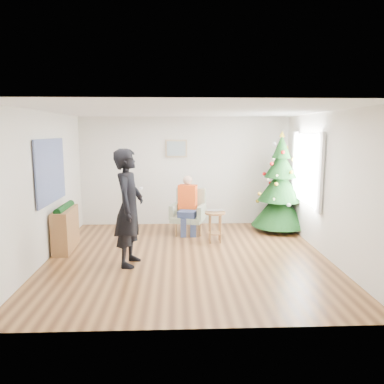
{
  "coord_description": "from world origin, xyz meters",
  "views": [
    {
      "loc": [
        -0.19,
        -6.5,
        2.25
      ],
      "look_at": [
        0.1,
        0.6,
        1.1
      ],
      "focal_mm": 35.0,
      "sensor_mm": 36.0,
      "label": 1
    }
  ],
  "objects_px": {
    "stool": "(215,227)",
    "standing_man": "(129,208)",
    "armchair": "(189,217)",
    "console": "(66,229)",
    "christmas_tree": "(280,186)"
  },
  "relations": [
    {
      "from": "christmas_tree",
      "to": "standing_man",
      "type": "bearing_deg",
      "value": -146.17
    },
    {
      "from": "christmas_tree",
      "to": "stool",
      "type": "xyz_separation_m",
      "value": [
        -1.57,
        -0.86,
        -0.7
      ]
    },
    {
      "from": "armchair",
      "to": "console",
      "type": "relative_size",
      "value": 0.98
    },
    {
      "from": "christmas_tree",
      "to": "stool",
      "type": "height_order",
      "value": "christmas_tree"
    },
    {
      "from": "armchair",
      "to": "standing_man",
      "type": "xyz_separation_m",
      "value": [
        -1.06,
        -1.98,
        0.63
      ]
    },
    {
      "from": "armchair",
      "to": "standing_man",
      "type": "bearing_deg",
      "value": -101.27
    },
    {
      "from": "christmas_tree",
      "to": "console",
      "type": "relative_size",
      "value": 2.26
    },
    {
      "from": "armchair",
      "to": "standing_man",
      "type": "height_order",
      "value": "standing_man"
    },
    {
      "from": "christmas_tree",
      "to": "standing_man",
      "type": "height_order",
      "value": "christmas_tree"
    },
    {
      "from": "console",
      "to": "christmas_tree",
      "type": "bearing_deg",
      "value": 12.96
    },
    {
      "from": "christmas_tree",
      "to": "armchair",
      "type": "xyz_separation_m",
      "value": [
        -2.08,
        -0.13,
        -0.66
      ]
    },
    {
      "from": "console",
      "to": "stool",
      "type": "bearing_deg",
      "value": 4.91
    },
    {
      "from": "stool",
      "to": "standing_man",
      "type": "height_order",
      "value": "standing_man"
    },
    {
      "from": "standing_man",
      "to": "console",
      "type": "bearing_deg",
      "value": 65.6
    },
    {
      "from": "christmas_tree",
      "to": "standing_man",
      "type": "distance_m",
      "value": 3.79
    }
  ]
}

